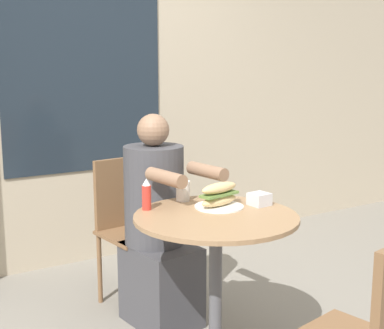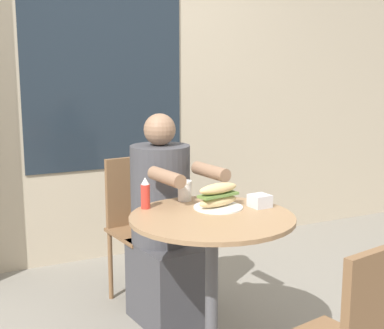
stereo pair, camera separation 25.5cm
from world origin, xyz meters
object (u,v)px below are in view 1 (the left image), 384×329
seated_diner (158,234)px  sandwich_on_plate (219,197)px  drink_cup (183,191)px  diner_chair (128,217)px  condiment_bottle (147,195)px  cafe_table (216,256)px

seated_diner → sandwich_on_plate: 0.55m
sandwich_on_plate → drink_cup: 0.22m
diner_chair → seated_diner: 0.35m
diner_chair → condiment_bottle: bearing=65.6°
seated_diner → sandwich_on_plate: (0.09, -0.45, 0.29)m
diner_chair → seated_diner: size_ratio=0.75×
sandwich_on_plate → seated_diner: bearing=101.0°
drink_cup → condiment_bottle: 0.24m
seated_diner → drink_cup: size_ratio=11.51×
condiment_bottle → seated_diner: bearing=54.0°
diner_chair → cafe_table: bearing=84.4°
sandwich_on_plate → condiment_bottle: 0.34m
cafe_table → seated_diner: 0.56m
cafe_table → sandwich_on_plate: bearing=49.4°
diner_chair → condiment_bottle: size_ratio=5.82×
cafe_table → seated_diner: (-0.00, 0.55, -0.04)m
diner_chair → sandwich_on_plate: 0.85m
sandwich_on_plate → drink_cup: (-0.08, 0.20, -0.00)m
drink_cup → seated_diner: bearing=91.7°
diner_chair → seated_diner: (0.01, -0.34, -0.01)m
seated_diner → condiment_bottle: seated_diner is taller
seated_diner → drink_cup: bearing=85.1°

